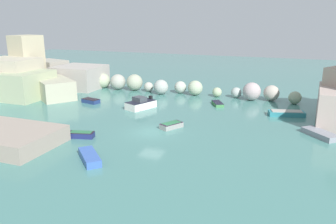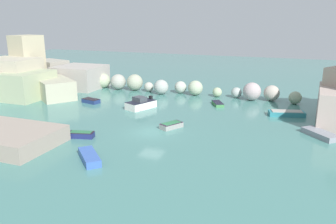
# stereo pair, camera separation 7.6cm
# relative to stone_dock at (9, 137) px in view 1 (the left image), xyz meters

# --- Properties ---
(cove_water) EXTENTS (160.00, 160.00, 0.00)m
(cove_water) POSITION_rel_stone_dock_xyz_m (11.16, 8.58, -0.79)
(cove_water) COLOR #48817A
(cove_water) RESTS_ON ground
(cliff_headland_left) EXTENTS (23.40, 19.87, 9.16)m
(cliff_headland_left) POSITION_rel_stone_dock_xyz_m (-16.73, 20.49, 1.55)
(cliff_headland_left) COLOR #B6AD8C
(cliff_headland_left) RESTS_ON ground
(rock_breakwater) EXTENTS (34.08, 4.23, 2.75)m
(rock_breakwater) POSITION_rel_stone_dock_xyz_m (6.99, 27.60, 0.42)
(rock_breakwater) COLOR #A8B391
(rock_breakwater) RESTS_ON ground
(stone_dock) EXTENTS (9.27, 6.90, 1.57)m
(stone_dock) POSITION_rel_stone_dock_xyz_m (0.00, 0.00, 0.00)
(stone_dock) COLOR gray
(stone_dock) RESTS_ON ground
(moored_boat_0) EXTENTS (2.32, 3.03, 0.45)m
(moored_boat_0) POSITION_rel_stone_dock_xyz_m (15.03, 22.73, -0.56)
(moored_boat_0) COLOR #41884B
(moored_boat_0) RESTS_ON cove_water
(moored_boat_1) EXTENTS (3.82, 3.96, 0.56)m
(moored_boat_1) POSITION_rel_stone_dock_xyz_m (28.00, 13.73, -0.50)
(moored_boat_1) COLOR gray
(moored_boat_1) RESTS_ON cove_water
(moored_boat_3) EXTENTS (3.44, 4.52, 1.66)m
(moored_boat_3) POSITION_rel_stone_dock_xyz_m (5.70, 17.14, -0.16)
(moored_boat_3) COLOR white
(moored_boat_3) RESTS_ON cove_water
(moored_boat_4) EXTENTS (2.77, 1.65, 0.62)m
(moored_boat_4) POSITION_rel_stone_dock_xyz_m (5.17, 4.36, -0.46)
(moored_boat_4) COLOR navy
(moored_boat_4) RESTS_ON cove_water
(moored_boat_5) EXTENTS (2.81, 1.82, 0.60)m
(moored_boat_5) POSITION_rel_stone_dock_xyz_m (-2.45, 17.30, -0.49)
(moored_boat_5) COLOR navy
(moored_boat_5) RESTS_ON cove_water
(moored_boat_6) EXTENTS (4.61, 2.67, 0.66)m
(moored_boat_6) POSITION_rel_stone_dock_xyz_m (24.36, 20.61, -0.46)
(moored_boat_6) COLOR teal
(moored_boat_6) RESTS_ON cove_water
(moored_boat_7) EXTENTS (2.29, 2.82, 0.62)m
(moored_boat_7) POSITION_rel_stone_dock_xyz_m (12.65, 10.69, -0.46)
(moored_boat_7) COLOR gray
(moored_boat_7) RESTS_ON cove_water
(moored_boat_8) EXTENTS (3.58, 3.52, 0.63)m
(moored_boat_8) POSITION_rel_stone_dock_xyz_m (9.31, -0.22, -0.47)
(moored_boat_8) COLOR #3A60B9
(moored_boat_8) RESTS_ON cove_water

